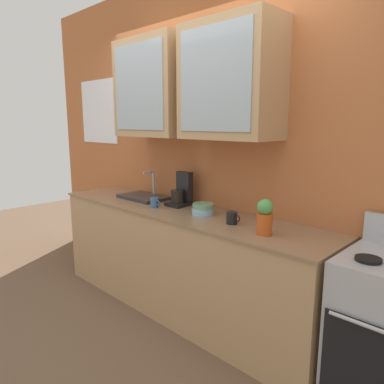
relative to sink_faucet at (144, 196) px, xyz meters
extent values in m
plane|color=brown|center=(0.56, -0.08, -0.91)|extent=(10.00, 10.00, 0.00)
cube|color=#B76638|center=(0.56, 0.27, 0.52)|extent=(4.84, 0.10, 2.87)
cube|color=tan|center=(0.14, 0.04, 0.98)|extent=(0.75, 0.37, 0.83)
cube|color=#9EADB7|center=(0.14, -0.15, 0.98)|extent=(0.63, 0.01, 0.71)
cube|color=tan|center=(0.98, 0.04, 0.98)|extent=(0.75, 0.37, 0.83)
cube|color=#9EADB7|center=(0.98, -0.15, 0.98)|extent=(0.63, 0.01, 0.71)
cube|color=white|center=(-1.08, 0.21, 0.81)|extent=(0.70, 0.01, 0.71)
cube|color=tan|center=(0.56, -0.08, -0.48)|extent=(2.66, 0.57, 0.87)
cube|color=#8C6B4C|center=(0.56, -0.08, -0.03)|extent=(2.68, 0.60, 0.02)
cube|color=black|center=(2.22, -0.35, -0.54)|extent=(0.53, 0.01, 0.54)
cylinder|color=#ADAFB5|center=(2.22, -0.38, -0.27)|extent=(0.46, 0.02, 0.02)
cylinder|color=black|center=(2.09, -0.18, -0.01)|extent=(0.13, 0.13, 0.02)
cube|color=#2D2D30|center=(0.00, 0.00, -0.01)|extent=(0.47, 0.31, 0.03)
cylinder|color=#ADAFB5|center=(0.00, 0.12, 0.12)|extent=(0.02, 0.02, 0.22)
cylinder|color=#ADAFB5|center=(0.00, 0.06, 0.22)|extent=(0.02, 0.12, 0.02)
cylinder|color=#8CB7E0|center=(0.81, -0.06, 0.00)|extent=(0.18, 0.18, 0.05)
cylinder|color=#669972|center=(0.81, -0.06, 0.04)|extent=(0.16, 0.16, 0.05)
cylinder|color=#BF4C19|center=(1.44, -0.16, 0.05)|extent=(0.10, 0.10, 0.14)
sphere|color=#4C994C|center=(1.44, -0.16, 0.16)|extent=(0.10, 0.10, 0.10)
cylinder|color=#38608C|center=(0.34, -0.16, 0.02)|extent=(0.07, 0.07, 0.08)
torus|color=#38608C|center=(0.39, -0.16, 0.02)|extent=(0.05, 0.01, 0.05)
cylinder|color=black|center=(1.14, -0.11, 0.02)|extent=(0.08, 0.08, 0.09)
torus|color=black|center=(1.18, -0.11, 0.03)|extent=(0.06, 0.01, 0.06)
cube|color=black|center=(0.45, 0.02, -0.01)|extent=(0.17, 0.20, 0.03)
cylinder|color=black|center=(0.45, 0.00, 0.06)|extent=(0.11, 0.11, 0.11)
cube|color=black|center=(0.45, 0.09, 0.14)|extent=(0.15, 0.06, 0.26)
camera|label=1|loc=(2.67, -2.10, 0.69)|focal=33.83mm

